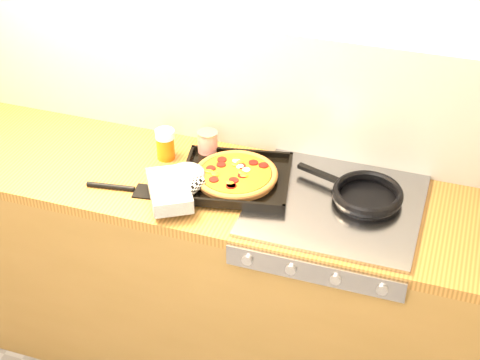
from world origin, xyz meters
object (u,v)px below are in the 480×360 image
(pizza_on_tray, at_px, (218,179))
(tomato_can, at_px, (208,145))
(juice_glass, at_px, (165,144))
(frying_pan, at_px, (366,195))

(pizza_on_tray, relative_size, tomato_can, 4.76)
(pizza_on_tray, distance_m, juice_glass, 0.29)
(frying_pan, bearing_deg, juice_glass, 176.57)
(tomato_can, relative_size, juice_glass, 0.91)
(frying_pan, height_order, juice_glass, juice_glass)
(pizza_on_tray, height_order, juice_glass, juice_glass)
(frying_pan, bearing_deg, pizza_on_tray, -171.31)
(pizza_on_tray, xyz_separation_m, frying_pan, (0.53, 0.08, -0.01))
(tomato_can, height_order, juice_glass, juice_glass)
(juice_glass, bearing_deg, frying_pan, -3.43)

